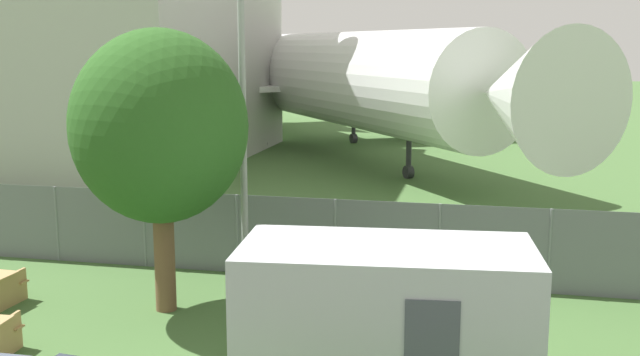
% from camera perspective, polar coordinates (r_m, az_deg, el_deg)
% --- Properties ---
extents(perimeter_fence, '(56.07, 0.07, 2.04)m').
position_cam_1_polar(perimeter_fence, '(19.19, -6.33, -4.26)').
color(perimeter_fence, slate).
rests_on(perimeter_fence, ground).
extents(airplane, '(29.18, 36.72, 13.42)m').
position_cam_1_polar(airplane, '(41.98, -0.24, 7.73)').
color(airplane, white).
rests_on(airplane, ground).
extents(portable_cabin, '(5.16, 2.90, 2.45)m').
position_cam_1_polar(portable_cabin, '(13.00, 5.05, -10.37)').
color(portable_cabin, silver).
rests_on(portable_cabin, ground).
extents(tree_near_hangar, '(3.75, 3.75, 6.13)m').
position_cam_1_polar(tree_near_hangar, '(16.20, -12.12, 3.78)').
color(tree_near_hangar, brown).
rests_on(tree_near_hangar, ground).
extents(light_mast, '(0.44, 0.44, 8.16)m').
position_cam_1_polar(light_mast, '(17.18, -5.95, 7.36)').
color(light_mast, '#99999E').
rests_on(light_mast, ground).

